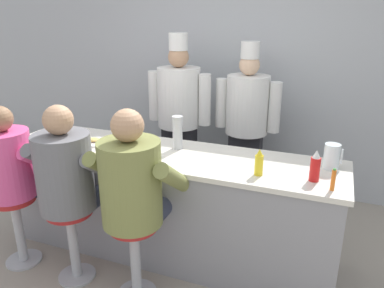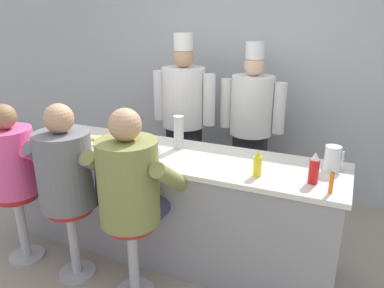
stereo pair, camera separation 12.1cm
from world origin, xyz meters
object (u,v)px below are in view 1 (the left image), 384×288
Objects in this scene: mustard_bottle_yellow at (259,163)px; breakfast_plate at (94,142)px; water_pitcher_clear at (332,156)px; hot_sauce_bottle_orange at (333,180)px; cereal_bowl at (141,148)px; ketchup_bottle_red at (315,167)px; diner_seated_pink at (12,169)px; cook_in_whites_near at (179,112)px; coffee_mug_tan at (111,149)px; cup_stack_steel at (178,133)px; coffee_mug_white at (152,151)px; diner_seated_olive at (134,187)px; cook_in_whites_far at (247,119)px; diner_seated_grey at (68,176)px.

mustard_bottle_yellow is 0.76× the size of breakfast_plate.
hot_sauce_bottle_orange is at bearing -86.37° from water_pitcher_clear.
breakfast_plate is 2.01× the size of cereal_bowl.
diner_seated_pink reaches higher than ketchup_bottle_red.
hot_sauce_bottle_orange is at bearing -6.26° from breakfast_plate.
cook_in_whites_near is at bearing 64.32° from diner_seated_pink.
mustard_bottle_yellow is 1.44× the size of coffee_mug_tan.
cup_stack_steel is at bearing -179.26° from water_pitcher_clear.
coffee_mug_white is (-0.89, 0.05, -0.04)m from mustard_bottle_yellow.
cup_stack_steel is 0.74m from diner_seated_olive.
cook_in_whites_far is (0.83, 1.38, -0.02)m from coffee_mug_tan.
cook_in_whites_far is at bearing 77.40° from diner_seated_olive.
cereal_bowl is 0.59m from diner_seated_olive.
water_pitcher_clear is 0.10× the size of cook_in_whites_near.
diner_seated_pink is 2.34m from cook_in_whites_far.
breakfast_plate is 0.15× the size of cook_in_whites_far.
diner_seated_pink reaches higher than breakfast_plate.
hot_sauce_bottle_orange is 0.08× the size of cook_in_whites_near.
cook_in_whites_far is (0.74, 0.13, -0.04)m from cook_in_whites_near.
hot_sauce_bottle_orange is at bearing -7.45° from cereal_bowl.
ketchup_bottle_red is 1.27m from coffee_mug_white.
cereal_bowl is 1.07m from diner_seated_pink.
water_pitcher_clear is at bearing 6.84° from cereal_bowl.
diner_seated_grey is (0.57, 0.00, 0.03)m from diner_seated_pink.
cook_in_whites_near is at bearing 150.84° from water_pitcher_clear.
cup_stack_steel is 0.15× the size of cook_in_whites_near.
ketchup_bottle_red is 0.17m from hot_sauce_bottle_orange.
ketchup_bottle_red is 1.82m from diner_seated_grey.
coffee_mug_white is at bearing 43.38° from diner_seated_grey.
diner_seated_grey is at bearing -165.57° from ketchup_bottle_red.
cook_in_whites_far is (-0.89, 1.04, -0.07)m from water_pitcher_clear.
cook_in_whites_near is (-1.54, 1.19, -0.03)m from ketchup_bottle_red.
cook_in_whites_near is (-1.66, 1.30, -0.00)m from hot_sauce_bottle_orange.
breakfast_plate is 0.18× the size of diner_seated_olive.
cook_in_whites_near is (-0.12, 1.09, 0.04)m from cereal_bowl.
breakfast_plate is at bearing 174.21° from mustard_bottle_yellow.
breakfast_plate is 0.71m from diner_seated_pink.
breakfast_plate is (-1.91, 0.11, -0.09)m from ketchup_bottle_red.
cook_in_whites_near is at bearing -170.38° from cook_in_whites_far.
ketchup_bottle_red is 0.15× the size of diner_seated_olive.
coffee_mug_tan is 0.48× the size of cup_stack_steel.
ketchup_bottle_red is 1.42m from cereal_bowl.
diner_seated_grey is (-0.14, -0.39, -0.11)m from coffee_mug_tan.
water_pitcher_clear is at bearing 0.74° from cup_stack_steel.
diner_seated_olive reaches higher than coffee_mug_white.
water_pitcher_clear is at bearing -49.30° from cook_in_whites_far.
diner_seated_olive reaches higher than cereal_bowl.
ketchup_bottle_red is at bearing -58.86° from cook_in_whites_far.
diner_seated_grey is 0.78× the size of cook_in_whites_near.
breakfast_plate is 0.92m from diner_seated_olive.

